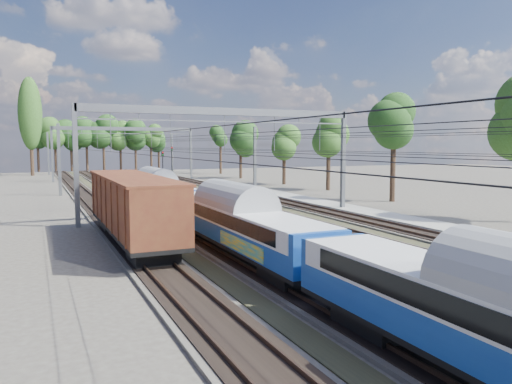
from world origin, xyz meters
name	(u,v)px	position (x,y,z in m)	size (l,w,h in m)	color
track_bed	(177,199)	(0.00, 45.00, 0.10)	(21.00, 130.00, 0.34)	#47423A
platform	(424,224)	(12.00, 20.00, 0.15)	(3.00, 70.00, 0.30)	gray
catenary	(163,142)	(0.33, 52.69, 6.40)	(25.65, 130.00, 9.00)	slate
tree_belt	(149,133)	(7.77, 95.11, 8.44)	(38.60, 99.29, 12.06)	black
poplar	(30,114)	(-14.50, 98.00, 11.89)	(4.40, 4.40, 19.04)	black
emu_train	(237,215)	(-4.50, 16.20, 2.29)	(2.66, 56.34, 3.89)	black
freight_boxcar	(132,205)	(-9.00, 21.83, 2.44)	(3.21, 15.51, 4.00)	black
worker	(149,176)	(2.70, 72.22, 0.97)	(0.71, 0.46, 1.94)	black
signal_near	(163,166)	(1.53, 57.80, 3.24)	(0.36, 0.33, 5.12)	black
signal_far	(172,159)	(6.95, 73.83, 3.60)	(0.38, 0.35, 5.69)	black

